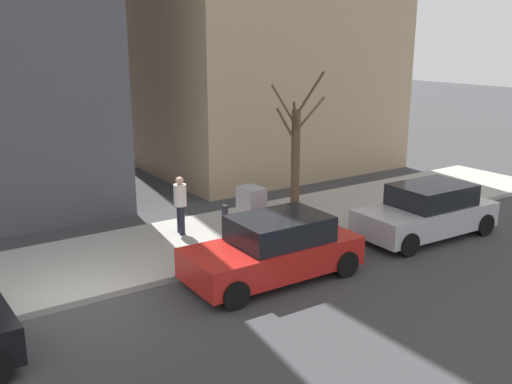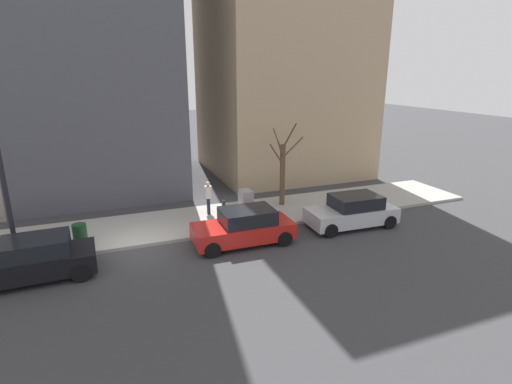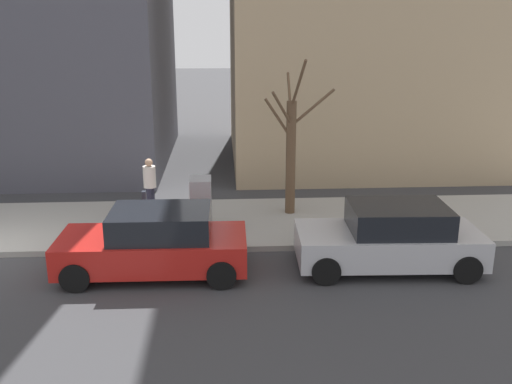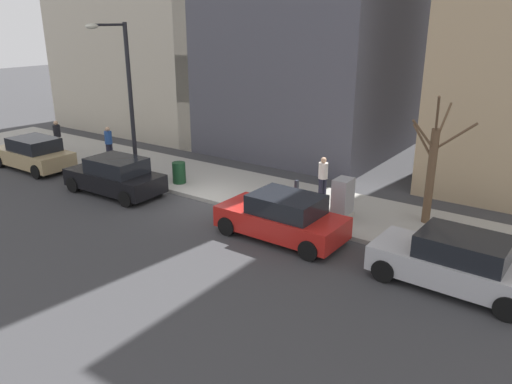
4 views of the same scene
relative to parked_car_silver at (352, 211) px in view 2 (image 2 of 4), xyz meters
name	(u,v)px [view 2 (image 2 of 4)]	position (x,y,z in m)	size (l,w,h in m)	color
ground_plane	(137,249)	(1.11, 9.71, -0.74)	(120.00, 120.00, 0.00)	#38383A
sidewalk	(133,230)	(3.11, 9.71, -0.66)	(4.00, 36.00, 0.15)	#9E9B93
parked_car_silver	(352,211)	(0.00, 0.00, 0.00)	(2.05, 4.26, 1.52)	#B7B7BC
parked_car_red	(244,227)	(0.00, 5.39, 0.00)	(1.97, 4.22, 1.52)	red
parked_car_black	(33,260)	(-0.17, 13.29, 0.00)	(2.03, 4.25, 1.52)	black
parking_meter	(224,211)	(1.56, 5.80, 0.24)	(0.14, 0.10, 1.35)	slate
utility_box	(246,205)	(2.41, 4.44, 0.11)	(0.83, 0.61, 1.43)	#A8A399
bare_tree	(283,170)	(3.71, 1.89, 1.30)	(2.37, 2.00, 4.46)	brown
trash_bin	(80,235)	(2.01, 11.84, -0.14)	(0.56, 0.56, 0.90)	#14381E
pedestrian_near_meter	(208,196)	(3.78, 5.94, 0.35)	(0.40, 0.36, 1.66)	#1E1E2D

